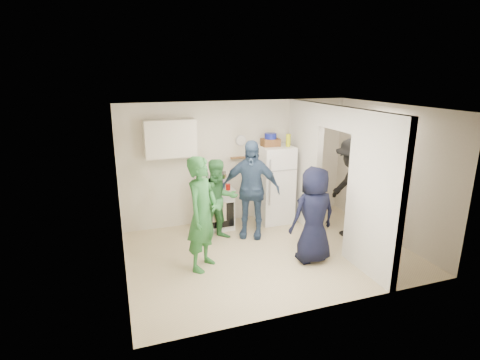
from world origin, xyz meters
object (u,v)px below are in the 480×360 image
object	(u,v)px
fridge	(275,184)
person_green_center	(219,200)
wicker_basket	(270,142)
blue_bowl	(271,136)
stove	(215,208)
person_denim	(251,189)
person_nook	(352,189)
person_green_left	(202,214)
yellow_cup_stack_top	(288,140)
person_navy	(314,215)

from	to	relation	value
fridge	person_green_center	world-z (taller)	fridge
wicker_basket	blue_bowl	xyz separation A→B (m)	(0.00, 0.00, 0.13)
stove	person_denim	size ratio (longest dim) A/B	0.45
person_nook	stove	bearing A→B (deg)	-112.30
stove	wicker_basket	distance (m)	1.73
stove	person_nook	bearing A→B (deg)	-28.76
person_denim	person_nook	world-z (taller)	person_nook
blue_bowl	person_denim	distance (m)	1.24
person_green_left	person_nook	world-z (taller)	person_nook
blue_bowl	yellow_cup_stack_top	world-z (taller)	blue_bowl
wicker_basket	person_denim	xyz separation A→B (m)	(-0.65, -0.61, -0.74)
fridge	person_denim	xyz separation A→B (m)	(-0.75, -0.56, 0.13)
fridge	blue_bowl	bearing A→B (deg)	153.43
person_denim	fridge	bearing A→B (deg)	64.77
wicker_basket	stove	bearing A→B (deg)	-179.03
blue_bowl	person_navy	xyz separation A→B (m)	(-0.02, -1.86, -1.00)
blue_bowl	person_green_left	world-z (taller)	blue_bowl
fridge	person_navy	distance (m)	1.82
wicker_basket	yellow_cup_stack_top	distance (m)	0.36
person_denim	person_nook	xyz separation A→B (m)	(1.75, -0.67, 0.02)
stove	person_navy	xyz separation A→B (m)	(1.17, -1.84, 0.39)
fridge	stove	bearing A→B (deg)	178.66
person_green_center	person_denim	world-z (taller)	person_denim
person_green_left	person_navy	bearing A→B (deg)	-59.98
fridge	blue_bowl	xyz separation A→B (m)	(-0.10, 0.05, 1.01)
person_navy	person_nook	xyz separation A→B (m)	(1.12, 0.59, 0.15)
yellow_cup_stack_top	person_nook	xyz separation A→B (m)	(0.78, -1.13, -0.77)
blue_bowl	wicker_basket	bearing A→B (deg)	0.00
yellow_cup_stack_top	person_nook	world-z (taller)	person_nook
blue_bowl	person_navy	distance (m)	2.12
wicker_basket	person_nook	size ratio (longest dim) A/B	0.18
person_denim	person_green_center	bearing A→B (deg)	-154.98
person_green_center	person_navy	world-z (taller)	person_navy
stove	person_denim	xyz separation A→B (m)	(0.54, -0.59, 0.51)
fridge	person_denim	size ratio (longest dim) A/B	0.86
blue_bowl	yellow_cup_stack_top	bearing A→B (deg)	-25.11
blue_bowl	person_green_center	distance (m)	1.73
person_denim	blue_bowl	bearing A→B (deg)	71.24
person_green_center	person_navy	xyz separation A→B (m)	(1.24, -1.29, 0.03)
person_green_left	person_navy	size ratio (longest dim) A/B	1.14
blue_bowl	person_navy	world-z (taller)	blue_bowl
person_green_left	fridge	bearing A→B (deg)	-10.80
wicker_basket	person_denim	world-z (taller)	person_denim
wicker_basket	person_green_left	size ratio (longest dim) A/B	0.19
person_denim	person_navy	xyz separation A→B (m)	(0.63, -1.26, -0.13)
person_green_left	person_navy	world-z (taller)	person_green_left
stove	person_nook	world-z (taller)	person_nook
yellow_cup_stack_top	person_denim	distance (m)	1.33
person_denim	person_navy	bearing A→B (deg)	-35.39
person_navy	person_nook	bearing A→B (deg)	-156.02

